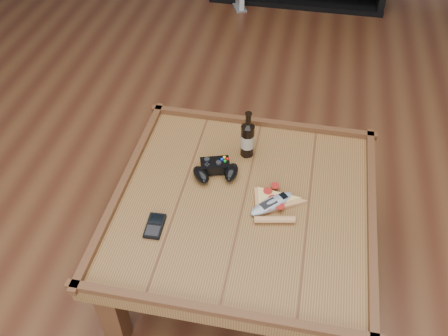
% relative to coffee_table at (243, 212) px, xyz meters
% --- Properties ---
extents(ground, '(6.00, 6.00, 0.00)m').
position_rel_coffee_table_xyz_m(ground, '(0.00, 0.00, -0.39)').
color(ground, '#4D2516').
rests_on(ground, ground).
extents(coffee_table, '(1.03, 1.03, 0.48)m').
position_rel_coffee_table_xyz_m(coffee_table, '(0.00, 0.00, 0.00)').
color(coffee_table, brown).
rests_on(coffee_table, ground).
extents(beer_bottle, '(0.06, 0.06, 0.22)m').
position_rel_coffee_table_xyz_m(beer_bottle, '(-0.03, 0.28, 0.15)').
color(beer_bottle, black).
rests_on(beer_bottle, coffee_table).
extents(game_controller, '(0.20, 0.17, 0.06)m').
position_rel_coffee_table_xyz_m(game_controller, '(-0.14, 0.13, 0.09)').
color(game_controller, black).
rests_on(game_controller, coffee_table).
extents(pizza_slice, '(0.22, 0.30, 0.03)m').
position_rel_coffee_table_xyz_m(pizza_slice, '(0.11, 0.01, 0.07)').
color(pizza_slice, tan).
rests_on(pizza_slice, coffee_table).
extents(smartphone, '(0.07, 0.12, 0.02)m').
position_rel_coffee_table_xyz_m(smartphone, '(-0.30, -0.19, 0.07)').
color(smartphone, black).
rests_on(smartphone, coffee_table).
extents(remote_control, '(0.18, 0.18, 0.03)m').
position_rel_coffee_table_xyz_m(remote_control, '(0.11, 0.00, 0.07)').
color(remote_control, gray).
rests_on(remote_control, coffee_table).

